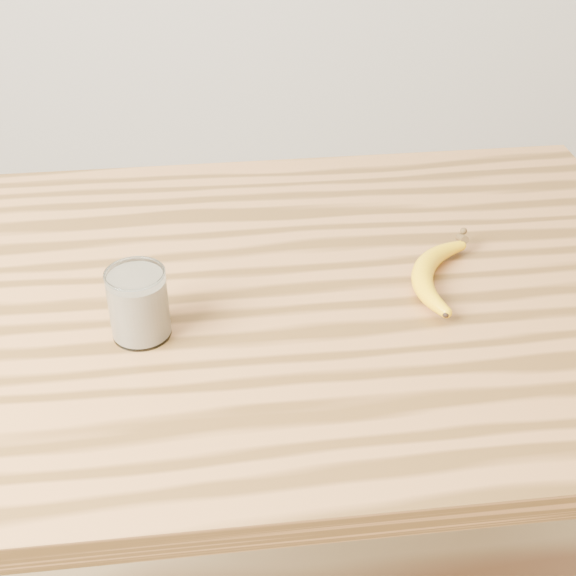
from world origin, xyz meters
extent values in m
cube|color=#986334|center=(0.00, 0.00, 0.88)|extent=(1.20, 0.80, 0.04)
cylinder|color=brown|center=(0.54, 0.34, 0.43)|extent=(0.06, 0.06, 0.86)
cylinder|color=white|center=(-0.17, -0.08, 0.95)|extent=(0.08, 0.08, 0.09)
torus|color=white|center=(-0.17, -0.08, 0.99)|extent=(0.08, 0.08, 0.00)
cylinder|color=beige|center=(-0.17, -0.08, 0.94)|extent=(0.07, 0.07, 0.08)
camera|label=1|loc=(-0.07, -0.91, 1.55)|focal=50.00mm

